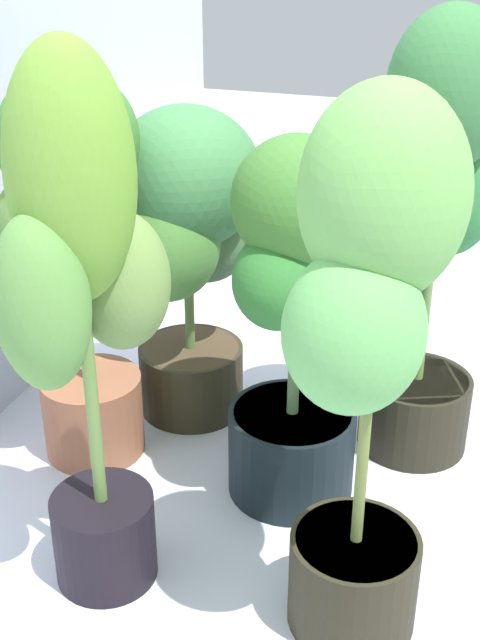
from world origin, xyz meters
name	(u,v)px	position (x,y,z in m)	size (l,w,h in m)	color
ground_plane	(321,506)	(0.00, 0.00, 0.00)	(8.00, 8.00, 0.00)	silver
potted_plant_center	(299,312)	(0.05, 0.07, 0.43)	(0.37, 0.37, 0.78)	black
potted_plant_back_left	(84,299)	(-0.32, 0.34, 0.58)	(0.35, 0.28, 1.00)	black
potted_plant_back_right	(185,233)	(0.28, 0.40, 0.47)	(0.49, 0.49, 0.76)	#2E2918
potted_plant_back_center	(70,233)	(0.03, 0.56, 0.54)	(0.37, 0.32, 0.88)	#95583C
potted_plant_front_right	(436,211)	(0.30, -0.15, 0.58)	(0.42, 0.34, 0.99)	black
potted_plant_front_left	(367,345)	(-0.31, -0.12, 0.57)	(0.34, 0.28, 0.96)	black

